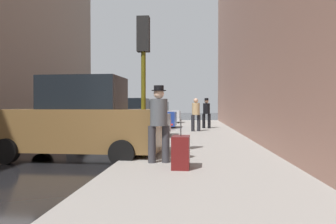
# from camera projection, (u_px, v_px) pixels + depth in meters

# --- Properties ---
(ground_plane) EXTENTS (120.00, 120.00, 0.00)m
(ground_plane) POSITION_uv_depth(u_px,v_px,m) (20.00, 150.00, 10.90)
(ground_plane) COLOR black
(sidewalk) EXTENTS (4.00, 40.00, 0.15)m
(sidewalk) POSITION_uv_depth(u_px,v_px,m) (200.00, 149.00, 10.42)
(sidewalk) COLOR gray
(sidewalk) RESTS_ON ground_plane
(parked_bronze_suv) EXTENTS (4.66, 2.19, 2.25)m
(parked_bronze_suv) POSITION_uv_depth(u_px,v_px,m) (79.00, 121.00, 8.98)
(parked_bronze_suv) COLOR brown
(parked_bronze_suv) RESTS_ON ground_plane
(parked_gray_coupe) EXTENTS (4.26, 2.18, 1.79)m
(parked_gray_coupe) POSITION_uv_depth(u_px,v_px,m) (122.00, 120.00, 14.34)
(parked_gray_coupe) COLOR slate
(parked_gray_coupe) RESTS_ON ground_plane
(parked_blue_sedan) EXTENTS (4.22, 2.10, 1.79)m
(parked_blue_sedan) POSITION_uv_depth(u_px,v_px,m) (142.00, 116.00, 19.86)
(parked_blue_sedan) COLOR navy
(parked_blue_sedan) RESTS_ON ground_plane
(parked_silver_sedan) EXTENTS (4.22, 2.11, 1.79)m
(parked_silver_sedan) POSITION_uv_depth(u_px,v_px,m) (154.00, 114.00, 25.82)
(parked_silver_sedan) COLOR #B7BABF
(parked_silver_sedan) RESTS_ON ground_plane
(fire_hydrant) EXTENTS (0.42, 0.22, 0.70)m
(fire_hydrant) POSITION_uv_depth(u_px,v_px,m) (169.00, 124.00, 17.67)
(fire_hydrant) COLOR red
(fire_hydrant) RESTS_ON sidewalk
(traffic_light) EXTENTS (0.32, 0.32, 3.60)m
(traffic_light) POSITION_uv_depth(u_px,v_px,m) (143.00, 55.00, 8.42)
(traffic_light) COLOR #514C0F
(traffic_light) RESTS_ON sidewalk
(pedestrian_with_beanie) EXTENTS (0.52, 0.47, 1.78)m
(pedestrian_with_beanie) POSITION_uv_depth(u_px,v_px,m) (159.00, 120.00, 7.52)
(pedestrian_with_beanie) COLOR #333338
(pedestrian_with_beanie) RESTS_ON sidewalk
(pedestrian_in_tan_coat) EXTENTS (0.53, 0.50, 1.71)m
(pedestrian_in_tan_coat) POSITION_uv_depth(u_px,v_px,m) (196.00, 113.00, 16.96)
(pedestrian_in_tan_coat) COLOR black
(pedestrian_in_tan_coat) RESTS_ON sidewalk
(pedestrian_with_fedora) EXTENTS (0.53, 0.48, 1.78)m
(pedestrian_with_fedora) POSITION_uv_depth(u_px,v_px,m) (206.00, 111.00, 19.25)
(pedestrian_with_fedora) COLOR black
(pedestrian_with_fedora) RESTS_ON sidewalk
(rolling_suitcase) EXTENTS (0.37, 0.57, 1.04)m
(rolling_suitcase) POSITION_uv_depth(u_px,v_px,m) (181.00, 152.00, 6.83)
(rolling_suitcase) COLOR #591414
(rolling_suitcase) RESTS_ON sidewalk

